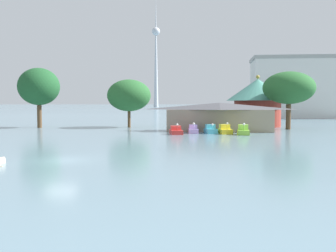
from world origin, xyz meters
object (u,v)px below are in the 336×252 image
boathouse (219,116)px  distant_broadcast_tower (156,48)px  pedal_boat_lavender (193,130)px  shoreline_tree_tall_left (39,87)px  pedal_boat_yellow (225,130)px  background_building_block (305,88)px  pedal_boat_lime (243,131)px  green_roof_pavilion (257,99)px  pedal_boat_cyan (211,130)px  shoreline_tree_right (289,88)px  pedal_boat_red (176,131)px  shoreline_tree_mid (129,95)px

boathouse → distant_broadcast_tower: size_ratio=0.12×
pedal_boat_lavender → boathouse: 5.95m
distant_broadcast_tower → shoreline_tree_tall_left: bearing=-85.9°
pedal_boat_yellow → background_building_block: 65.70m
pedal_boat_lime → green_roof_pavilion: size_ratio=0.23×
pedal_boat_lime → shoreline_tree_tall_left: shoreline_tree_tall_left is taller
pedal_boat_cyan → distant_broadcast_tower: distant_broadcast_tower is taller
boathouse → shoreline_tree_right: (11.48, 5.16, 4.53)m
pedal_boat_cyan → shoreline_tree_right: size_ratio=0.29×
pedal_boat_lime → green_roof_pavilion: bearing=167.9°
pedal_boat_red → green_roof_pavilion: bearing=130.7°
boathouse → background_building_block: background_building_block is taller
pedal_boat_lime → shoreline_tree_right: (8.39, 11.45, 6.28)m
background_building_block → distant_broadcast_tower: 293.33m
pedal_boat_yellow → shoreline_tree_right: 16.21m
pedal_boat_lime → shoreline_tree_tall_left: (-34.40, 11.31, 6.66)m
pedal_boat_red → pedal_boat_cyan: size_ratio=1.12×
boathouse → pedal_boat_yellow: bearing=-82.8°
pedal_boat_yellow → shoreline_tree_tall_left: 34.20m
pedal_boat_lime → background_building_block: (23.27, 61.06, 8.26)m
pedal_boat_lime → background_building_block: background_building_block is taller
pedal_boat_cyan → shoreline_tree_mid: (-14.37, 12.08, 5.18)m
green_roof_pavilion → shoreline_tree_mid: size_ratio=1.33×
pedal_boat_yellow → green_roof_pavilion: bearing=143.5°
pedal_boat_red → green_roof_pavilion: green_roof_pavilion is taller
distant_broadcast_tower → boathouse: bearing=-80.7°
pedal_boat_lavender → background_building_block: (30.24, 58.89, 8.31)m
pedal_boat_lavender → shoreline_tree_tall_left: size_ratio=0.26×
green_roof_pavilion → shoreline_tree_right: shoreline_tree_right is taller
green_roof_pavilion → distant_broadcast_tower: distant_broadcast_tower is taller
pedal_boat_lavender → green_roof_pavilion: (11.25, 16.47, 4.55)m
pedal_boat_cyan → pedal_boat_lime: (4.46, -1.69, 0.03)m
pedal_boat_lime → boathouse: boathouse is taller
pedal_boat_lavender → distant_broadcast_tower: bearing=-177.3°
green_roof_pavilion → pedal_boat_yellow: bearing=-111.0°
pedal_boat_cyan → boathouse: 5.12m
background_building_block → distant_broadcast_tower: distant_broadcast_tower is taller
pedal_boat_cyan → distant_broadcast_tower: bearing=175.7°
shoreline_tree_mid → distant_broadcast_tower: distant_broadcast_tower is taller
pedal_boat_lime → boathouse: size_ratio=0.15×
pedal_boat_red → shoreline_tree_mid: bearing=-158.5°
pedal_boat_cyan → background_building_block: background_building_block is taller
boathouse → distant_broadcast_tower: (-54.56, 332.00, 57.88)m
green_roof_pavilion → shoreline_tree_right: (4.12, -7.19, 1.79)m
background_building_block → shoreline_tree_mid: bearing=-131.7°
background_building_block → boathouse: bearing=-115.7°
pedal_boat_lime → pedal_boat_red: bearing=-89.2°
shoreline_tree_right → green_roof_pavilion: bearing=119.8°
pedal_boat_red → pedal_boat_lavender: pedal_boat_lavender is taller
pedal_boat_red → shoreline_tree_tall_left: (-25.10, 11.31, 6.74)m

